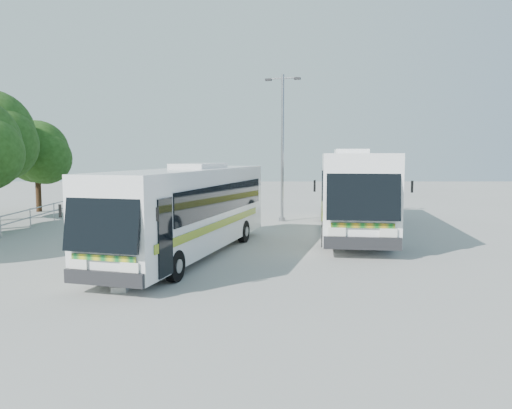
{
  "coord_description": "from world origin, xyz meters",
  "views": [
    {
      "loc": [
        1.35,
        -19.09,
        3.71
      ],
      "look_at": [
        1.43,
        2.15,
        1.58
      ],
      "focal_mm": 35.0,
      "sensor_mm": 36.0,
      "label": 1
    }
  ],
  "objects_px": {
    "coach_main": "(190,208)",
    "lamppost": "(282,141)",
    "tree_far_e": "(38,152)",
    "coach_adjacent": "(351,189)"
  },
  "relations": [
    {
      "from": "lamppost",
      "to": "coach_adjacent",
      "type": "bearing_deg",
      "value": -35.06
    },
    {
      "from": "tree_far_e",
      "to": "lamppost",
      "type": "xyz_separation_m",
      "value": [
        15.54,
        -4.69,
        0.56
      ]
    },
    {
      "from": "lamppost",
      "to": "coach_main",
      "type": "bearing_deg",
      "value": -96.43
    },
    {
      "from": "coach_adjacent",
      "to": "lamppost",
      "type": "distance_m",
      "value": 5.48
    },
    {
      "from": "coach_main",
      "to": "lamppost",
      "type": "relative_size",
      "value": 1.45
    },
    {
      "from": "lamppost",
      "to": "tree_far_e",
      "type": "bearing_deg",
      "value": 179.03
    },
    {
      "from": "coach_main",
      "to": "lamppost",
      "type": "xyz_separation_m",
      "value": [
        3.92,
        9.58,
        2.7
      ]
    },
    {
      "from": "tree_far_e",
      "to": "coach_adjacent",
      "type": "bearing_deg",
      "value": -24.56
    },
    {
      "from": "tree_far_e",
      "to": "coach_main",
      "type": "bearing_deg",
      "value": -50.85
    },
    {
      "from": "coach_adjacent",
      "to": "tree_far_e",
      "type": "bearing_deg",
      "value": 163.0
    }
  ]
}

